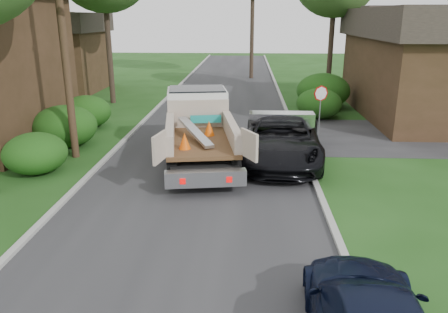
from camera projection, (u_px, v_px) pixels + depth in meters
name	position (u px, v px, depth m)	size (l,w,h in m)	color
ground	(191.00, 210.00, 13.32)	(120.00, 120.00, 0.00)	#1A4012
road	(215.00, 129.00, 22.82)	(8.00, 90.00, 0.02)	#28282B
curb_left	(138.00, 127.00, 23.02)	(0.20, 90.00, 0.12)	#9E9E99
curb_right	(294.00, 129.00, 22.60)	(0.20, 90.00, 0.12)	#9E9E99
stop_sign	(320.00, 100.00, 21.06)	(0.71, 0.32, 2.48)	slate
utility_pole	(62.00, 29.00, 16.75)	(2.42, 1.25, 10.00)	#382619
house_left_far	(53.00, 51.00, 33.99)	(7.56, 7.56, 6.00)	#382717
house_right	(446.00, 62.00, 24.99)	(9.72, 12.96, 6.20)	#382717
hedge_left_a	(35.00, 153.00, 16.25)	(2.34, 2.34, 1.53)	#114911
hedge_left_b	(65.00, 126.00, 19.54)	(2.86, 2.86, 1.87)	#114911
hedge_left_c	(86.00, 112.00, 22.91)	(2.60, 2.60, 1.70)	#114911
hedge_right_a	(319.00, 103.00, 25.12)	(2.60, 2.60, 1.70)	#114911
hedge_right_b	(323.00, 91.00, 27.86)	(3.38, 3.38, 2.21)	#114911
flatbed_truck	(199.00, 122.00, 18.02)	(3.98, 7.40, 2.67)	black
black_pickup	(282.00, 138.00, 17.62)	(3.08, 6.67, 1.85)	black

